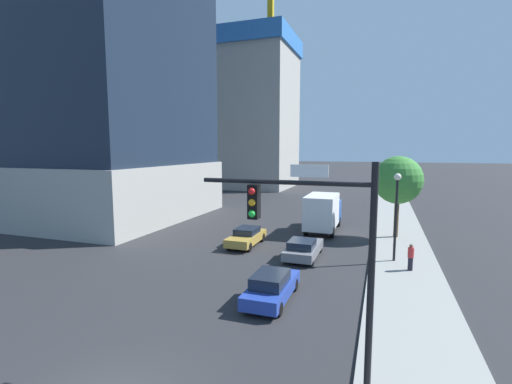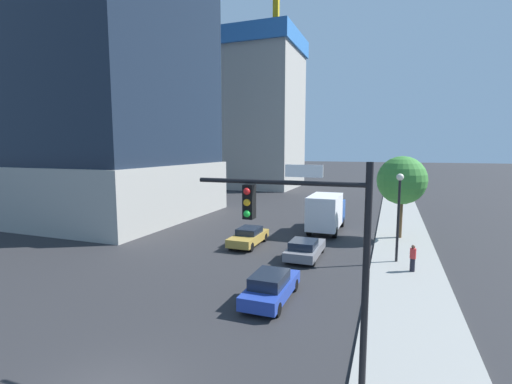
{
  "view_description": "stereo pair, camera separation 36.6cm",
  "coord_description": "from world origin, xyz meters",
  "px_view_note": "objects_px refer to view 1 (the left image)",
  "views": [
    {
      "loc": [
        7.13,
        -7.4,
        7.24
      ],
      "look_at": [
        1.11,
        9.77,
        5.05
      ],
      "focal_mm": 25.43,
      "sensor_mm": 36.0,
      "label": 1
    },
    {
      "loc": [
        7.48,
        -7.28,
        7.24
      ],
      "look_at": [
        1.11,
        9.77,
        5.05
      ],
      "focal_mm": 25.43,
      "sensor_mm": 36.0,
      "label": 2
    }
  ],
  "objects_px": {
    "pedestrian_red_shirt": "(411,257)",
    "street_lamp": "(396,204)",
    "car_gray": "(303,248)",
    "car_blue": "(272,287)",
    "car_gold": "(246,237)",
    "street_tree": "(398,180)",
    "construction_building": "(258,105)",
    "traffic_light_pole": "(318,236)",
    "box_truck": "(323,211)"
  },
  "relations": [
    {
      "from": "construction_building",
      "to": "box_truck",
      "type": "xyz_separation_m",
      "value": [
        17.55,
        -33.48,
        -13.44
      ]
    },
    {
      "from": "car_gray",
      "to": "car_blue",
      "type": "height_order",
      "value": "car_blue"
    },
    {
      "from": "pedestrian_red_shirt",
      "to": "street_tree",
      "type": "bearing_deg",
      "value": 93.83
    },
    {
      "from": "street_lamp",
      "to": "car_gold",
      "type": "height_order",
      "value": "street_lamp"
    },
    {
      "from": "car_gray",
      "to": "pedestrian_red_shirt",
      "type": "relative_size",
      "value": 2.88
    },
    {
      "from": "pedestrian_red_shirt",
      "to": "car_gold",
      "type": "bearing_deg",
      "value": 167.39
    },
    {
      "from": "car_blue",
      "to": "construction_building",
      "type": "bearing_deg",
      "value": 109.75
    },
    {
      "from": "car_gray",
      "to": "street_lamp",
      "type": "bearing_deg",
      "value": 8.58
    },
    {
      "from": "car_gold",
      "to": "car_blue",
      "type": "height_order",
      "value": "car_blue"
    },
    {
      "from": "car_gold",
      "to": "car_blue",
      "type": "xyz_separation_m",
      "value": [
        4.7,
        -8.96,
        0.03
      ]
    },
    {
      "from": "car_blue",
      "to": "traffic_light_pole",
      "type": "bearing_deg",
      "value": -61.28
    },
    {
      "from": "car_blue",
      "to": "box_truck",
      "type": "bearing_deg",
      "value": 90.0
    },
    {
      "from": "traffic_light_pole",
      "to": "car_gray",
      "type": "distance_m",
      "value": 13.86
    },
    {
      "from": "street_lamp",
      "to": "street_tree",
      "type": "relative_size",
      "value": 0.85
    },
    {
      "from": "street_tree",
      "to": "car_gray",
      "type": "relative_size",
      "value": 1.44
    },
    {
      "from": "construction_building",
      "to": "street_tree",
      "type": "distance_m",
      "value": 42.67
    },
    {
      "from": "street_tree",
      "to": "car_blue",
      "type": "xyz_separation_m",
      "value": [
        -5.96,
        -14.86,
        -4.04
      ]
    },
    {
      "from": "traffic_light_pole",
      "to": "car_gray",
      "type": "height_order",
      "value": "traffic_light_pole"
    },
    {
      "from": "street_lamp",
      "to": "car_gray",
      "type": "bearing_deg",
      "value": -171.42
    },
    {
      "from": "street_tree",
      "to": "car_gray",
      "type": "distance_m",
      "value": 10.49
    },
    {
      "from": "pedestrian_red_shirt",
      "to": "car_gray",
      "type": "bearing_deg",
      "value": 172.86
    },
    {
      "from": "car_blue",
      "to": "street_tree",
      "type": "bearing_deg",
      "value": 68.14
    },
    {
      "from": "box_truck",
      "to": "street_lamp",
      "type": "bearing_deg",
      "value": -52.06
    },
    {
      "from": "street_lamp",
      "to": "car_blue",
      "type": "relative_size",
      "value": 1.25
    },
    {
      "from": "construction_building",
      "to": "car_blue",
      "type": "xyz_separation_m",
      "value": [
        17.55,
        -48.89,
        -14.54
      ]
    },
    {
      "from": "traffic_light_pole",
      "to": "pedestrian_red_shirt",
      "type": "xyz_separation_m",
      "value": [
        3.45,
        12.07,
        -3.77
      ]
    },
    {
      "from": "street_lamp",
      "to": "construction_building",
      "type": "bearing_deg",
      "value": 119.68
    },
    {
      "from": "construction_building",
      "to": "street_lamp",
      "type": "relative_size",
      "value": 6.82
    },
    {
      "from": "car_gold",
      "to": "box_truck",
      "type": "bearing_deg",
      "value": 53.91
    },
    {
      "from": "street_lamp",
      "to": "street_tree",
      "type": "bearing_deg",
      "value": 87.58
    },
    {
      "from": "traffic_light_pole",
      "to": "pedestrian_red_shirt",
      "type": "height_order",
      "value": "traffic_light_pole"
    },
    {
      "from": "car_gold",
      "to": "street_tree",
      "type": "bearing_deg",
      "value": 28.97
    },
    {
      "from": "construction_building",
      "to": "pedestrian_red_shirt",
      "type": "height_order",
      "value": "construction_building"
    },
    {
      "from": "street_lamp",
      "to": "car_gray",
      "type": "height_order",
      "value": "street_lamp"
    },
    {
      "from": "traffic_light_pole",
      "to": "car_blue",
      "type": "bearing_deg",
      "value": 118.72
    },
    {
      "from": "street_tree",
      "to": "box_truck",
      "type": "xyz_separation_m",
      "value": [
        -5.96,
        0.54,
        -2.93
      ]
    },
    {
      "from": "street_lamp",
      "to": "traffic_light_pole",
      "type": "bearing_deg",
      "value": -100.71
    },
    {
      "from": "street_lamp",
      "to": "box_truck",
      "type": "distance_m",
      "value": 9.45
    },
    {
      "from": "construction_building",
      "to": "car_gray",
      "type": "xyz_separation_m",
      "value": [
        17.55,
        -41.62,
        -14.6
      ]
    },
    {
      "from": "traffic_light_pole",
      "to": "car_gray",
      "type": "relative_size",
      "value": 1.49
    },
    {
      "from": "car_gold",
      "to": "pedestrian_red_shirt",
      "type": "height_order",
      "value": "pedestrian_red_shirt"
    },
    {
      "from": "street_lamp",
      "to": "box_truck",
      "type": "relative_size",
      "value": 0.83
    },
    {
      "from": "car_gold",
      "to": "car_blue",
      "type": "bearing_deg",
      "value": -62.34
    },
    {
      "from": "construction_building",
      "to": "street_lamp",
      "type": "height_order",
      "value": "construction_building"
    },
    {
      "from": "box_truck",
      "to": "pedestrian_red_shirt",
      "type": "height_order",
      "value": "box_truck"
    },
    {
      "from": "pedestrian_red_shirt",
      "to": "street_lamp",
      "type": "bearing_deg",
      "value": 116.87
    },
    {
      "from": "street_tree",
      "to": "car_gray",
      "type": "xyz_separation_m",
      "value": [
        -5.96,
        -7.59,
        -4.09
      ]
    },
    {
      "from": "car_gold",
      "to": "box_truck",
      "type": "xyz_separation_m",
      "value": [
        4.7,
        6.44,
        1.14
      ]
    },
    {
      "from": "car_gray",
      "to": "car_gold",
      "type": "distance_m",
      "value": 4.99
    },
    {
      "from": "traffic_light_pole",
      "to": "car_gold",
      "type": "xyz_separation_m",
      "value": [
        -7.77,
        14.58,
        -4.05
      ]
    }
  ]
}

